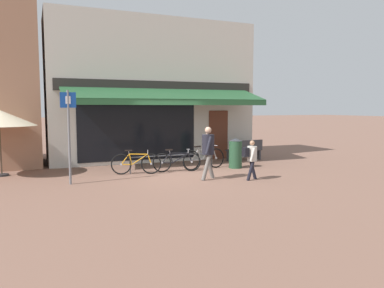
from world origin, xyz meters
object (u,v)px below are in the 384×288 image
(pedestrian_adult, at_px, (208,147))
(parking_sign, at_px, (69,128))
(bicycle_black, at_px, (177,161))
(bicycle_silver, at_px, (204,158))
(litter_bin, at_px, (235,153))
(pedestrian_child, at_px, (251,156))
(bicycle_orange, at_px, (136,163))
(park_bench, at_px, (245,150))

(pedestrian_adult, distance_m, parking_sign, 4.17)
(parking_sign, bearing_deg, bicycle_black, 12.98)
(bicycle_black, xyz_separation_m, bicycle_silver, (1.10, 0.12, 0.03))
(pedestrian_adult, xyz_separation_m, litter_bin, (1.88, 1.59, -0.45))
(bicycle_black, height_order, litter_bin, litter_bin)
(bicycle_black, relative_size, pedestrian_child, 1.37)
(bicycle_orange, distance_m, litter_bin, 3.72)
(pedestrian_adult, relative_size, litter_bin, 1.50)
(parking_sign, bearing_deg, pedestrian_child, -15.80)
(pedestrian_adult, xyz_separation_m, parking_sign, (-4.02, 0.87, 0.65))
(bicycle_orange, xyz_separation_m, bicycle_silver, (2.54, 0.06, 0.02))
(pedestrian_child, relative_size, park_bench, 0.76)
(parking_sign, bearing_deg, bicycle_silver, 11.46)
(pedestrian_child, bearing_deg, bicycle_silver, 106.10)
(bicycle_silver, xyz_separation_m, parking_sign, (-4.73, -0.96, 1.27))
(pedestrian_child, distance_m, parking_sign, 5.49)
(bicycle_orange, relative_size, pedestrian_child, 1.33)
(bicycle_silver, bearing_deg, bicycle_black, 175.92)
(pedestrian_child, bearing_deg, bicycle_orange, 146.81)
(pedestrian_child, height_order, litter_bin, pedestrian_child)
(litter_bin, height_order, park_bench, litter_bin)
(parking_sign, bearing_deg, litter_bin, 6.98)
(bicycle_orange, relative_size, litter_bin, 1.49)
(litter_bin, relative_size, park_bench, 0.68)
(pedestrian_child, bearing_deg, bicycle_black, 129.40)
(pedestrian_adult, bearing_deg, pedestrian_child, -28.92)
(bicycle_silver, relative_size, parking_sign, 0.66)
(bicycle_orange, height_order, park_bench, park_bench)
(bicycle_black, distance_m, litter_bin, 2.29)
(bicycle_orange, bearing_deg, parking_sign, -141.06)
(bicycle_orange, distance_m, bicycle_silver, 2.54)
(pedestrian_adult, bearing_deg, bicycle_silver, 66.91)
(bicycle_orange, xyz_separation_m, parking_sign, (-2.19, -0.90, 1.28))
(park_bench, bearing_deg, parking_sign, -166.81)
(bicycle_silver, xyz_separation_m, pedestrian_adult, (-0.71, -1.83, 0.61))
(litter_bin, relative_size, parking_sign, 0.41)
(bicycle_orange, bearing_deg, litter_bin, 13.79)
(park_bench, bearing_deg, litter_bin, -135.09)
(bicycle_black, distance_m, pedestrian_adult, 1.87)
(pedestrian_child, xyz_separation_m, parking_sign, (-5.21, 1.47, 0.90))
(litter_bin, distance_m, park_bench, 2.05)
(bicycle_black, distance_m, parking_sign, 3.95)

